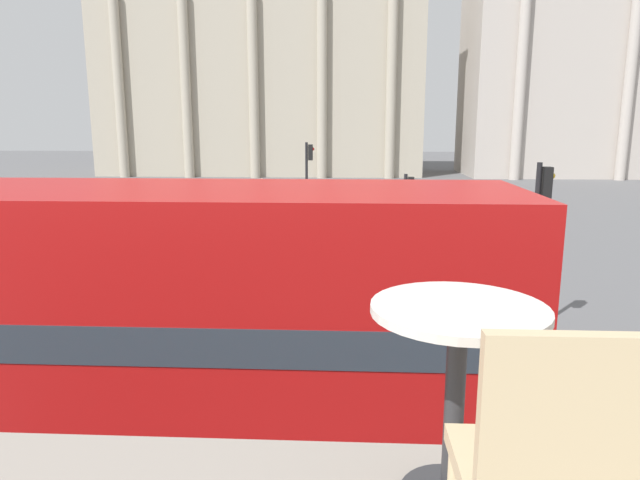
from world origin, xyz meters
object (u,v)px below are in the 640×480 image
Objects in this scene: pedestrian_grey at (401,213)px; cafe_dining_table at (457,360)px; plaza_building_left at (263,73)px; traffic_light_far at (308,174)px; double_decker_bus at (87,324)px; traffic_light_near at (538,225)px; pedestrian_olive at (262,190)px; cafe_chair_0 at (548,474)px; car_maroon at (269,213)px; traffic_light_mid at (407,206)px; pedestrian_red at (449,198)px.

cafe_dining_table is at bearing -23.04° from pedestrian_grey.
plaza_building_left reaches higher than traffic_light_far.
double_decker_bus is 2.77× the size of traffic_light_near.
pedestrian_grey is (4.14, -1.07, -1.59)m from traffic_light_far.
cafe_dining_table is 11.95m from traffic_light_near.
cafe_dining_table reaches higher than pedestrian_olive.
cafe_chair_0 reaches higher than traffic_light_near.
traffic_light_mid is at bearing 109.73° from car_maroon.
car_maroon is at bearing 120.60° from traffic_light_near.
traffic_light_far is 0.97× the size of car_maroon.
double_decker_bus is 51.68m from plaza_building_left.
pedestrian_olive is at bearing 116.31° from traffic_light_mid.
traffic_light_far is at bearing 95.33° from cafe_dining_table.
cafe_dining_table is 0.18× the size of traffic_light_far.
pedestrian_olive is at bearing 99.92° from cafe_dining_table.
double_decker_bus is at bearing -172.72° from pedestrian_olive.
pedestrian_grey is 12.27m from pedestrian_olive.
plaza_building_left is 40.49m from traffic_light_mid.
pedestrian_olive is at bearing 92.83° from double_decker_bus.
pedestrian_red is 1.05× the size of pedestrian_olive.
traffic_light_far reaches higher than pedestrian_red.
double_decker_bus is 6.54× the size of pedestrian_red.
cafe_chair_0 is 0.50× the size of pedestrian_grey.
cafe_dining_table is at bearing -54.35° from double_decker_bus.
plaza_building_left reaches higher than double_decker_bus.
traffic_light_near is 1.26× the size of traffic_light_mid.
double_decker_bus reaches higher than pedestrian_olive.
traffic_light_near is 2.47× the size of pedestrian_olive.
cafe_chair_0 reaches higher than traffic_light_mid.
traffic_light_mid is at bearing -21.32° from pedestrian_grey.
pedestrian_grey is at bearing 99.93° from traffic_light_near.
cafe_dining_table reaches higher than pedestrian_grey.
cafe_chair_0 is at bearing -94.77° from traffic_light_mid.
traffic_light_near is 17.61m from pedestrian_red.
car_maroon is (4.79, -31.00, -9.09)m from plaza_building_left.
car_maroon is at bearing 128.74° from traffic_light_mid.
plaza_building_left reaches higher than pedestrian_olive.
pedestrian_olive is at bearing 97.67° from cafe_chair_0.
pedestrian_red reaches higher than car_maroon.
pedestrian_grey is (1.80, 23.45, -3.03)m from cafe_chair_0.
pedestrian_grey is (6.13, -2.16, 0.36)m from car_maroon.
plaza_building_left is at bearing 106.13° from traffic_light_near.
car_maroon is at bearing 99.60° from cafe_dining_table.
pedestrian_olive is at bearing -98.02° from car_maroon.
traffic_light_far is at bearing -145.49° from pedestrian_red.
double_decker_bus is at bearing -109.55° from pedestrian_red.
pedestrian_red is (7.18, 4.77, -1.66)m from traffic_light_far.
plaza_building_left is 7.69× the size of traffic_light_near.
cafe_chair_0 is (3.93, -5.75, 1.79)m from double_decker_bus.
cafe_dining_table is at bearing -109.46° from traffic_light_near.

